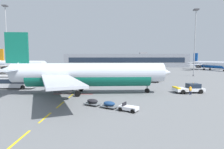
{
  "coord_description": "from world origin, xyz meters",
  "views": [
    {
      "loc": [
        26.61,
        -14.47,
        7.25
      ],
      "look_at": [
        25.79,
        24.4,
        3.75
      ],
      "focal_mm": 29.66,
      "sensor_mm": 36.0,
      "label": 1
    }
  ],
  "objects_px": {
    "catering_truck": "(157,76)",
    "ground_crew_worker": "(190,90)",
    "airliner_foreground": "(86,74)",
    "apron_light_mast_far": "(195,35)",
    "baggage_train": "(109,104)",
    "ground_power_truck": "(40,78)",
    "apron_shuttle_bus": "(9,81)",
    "fuel_service_truck": "(75,75)",
    "apron_light_mast_near": "(6,33)",
    "pushback_tug": "(189,88)",
    "airliner_far_center": "(20,65)",
    "airliner_mid_left": "(209,64)"
  },
  "relations": [
    {
      "from": "ground_crew_worker",
      "to": "apron_light_mast_far",
      "type": "bearing_deg",
      "value": 66.63
    },
    {
      "from": "catering_truck",
      "to": "apron_light_mast_far",
      "type": "distance_m",
      "value": 28.94
    },
    {
      "from": "airliner_foreground",
      "to": "fuel_service_truck",
      "type": "bearing_deg",
      "value": 108.08
    },
    {
      "from": "apron_light_mast_near",
      "to": "apron_light_mast_far",
      "type": "bearing_deg",
      "value": -1.02
    },
    {
      "from": "apron_shuttle_bus",
      "to": "ground_power_truck",
      "type": "distance_m",
      "value": 9.77
    },
    {
      "from": "airliner_far_center",
      "to": "fuel_service_truck",
      "type": "relative_size",
      "value": 4.6
    },
    {
      "from": "airliner_far_center",
      "to": "fuel_service_truck",
      "type": "bearing_deg",
      "value": -41.39
    },
    {
      "from": "apron_shuttle_bus",
      "to": "fuel_service_truck",
      "type": "relative_size",
      "value": 1.7
    },
    {
      "from": "apron_light_mast_far",
      "to": "airliner_foreground",
      "type": "bearing_deg",
      "value": -135.0
    },
    {
      "from": "ground_power_truck",
      "to": "apron_light_mast_far",
      "type": "xyz_separation_m",
      "value": [
        52.52,
        21.98,
        14.47
      ]
    },
    {
      "from": "fuel_service_truck",
      "to": "airliner_foreground",
      "type": "bearing_deg",
      "value": -71.92
    },
    {
      "from": "ground_crew_worker",
      "to": "baggage_train",
      "type": "bearing_deg",
      "value": -147.36
    },
    {
      "from": "apron_shuttle_bus",
      "to": "ground_crew_worker",
      "type": "height_order",
      "value": "apron_shuttle_bus"
    },
    {
      "from": "airliner_far_center",
      "to": "apron_light_mast_near",
      "type": "height_order",
      "value": "apron_light_mast_near"
    },
    {
      "from": "airliner_foreground",
      "to": "airliner_mid_left",
      "type": "bearing_deg",
      "value": 50.46
    },
    {
      "from": "apron_shuttle_bus",
      "to": "pushback_tug",
      "type": "bearing_deg",
      "value": -6.13
    },
    {
      "from": "pushback_tug",
      "to": "ground_power_truck",
      "type": "xyz_separation_m",
      "value": [
        -36.95,
        13.37,
        0.74
      ]
    },
    {
      "from": "baggage_train",
      "to": "apron_light_mast_far",
      "type": "distance_m",
      "value": 59.42
    },
    {
      "from": "airliner_foreground",
      "to": "baggage_train",
      "type": "height_order",
      "value": "airliner_foreground"
    },
    {
      "from": "apron_light_mast_far",
      "to": "ground_power_truck",
      "type": "bearing_deg",
      "value": -157.29
    },
    {
      "from": "airliner_foreground",
      "to": "fuel_service_truck",
      "type": "height_order",
      "value": "airliner_foreground"
    },
    {
      "from": "airliner_foreground",
      "to": "apron_light_mast_far",
      "type": "xyz_separation_m",
      "value": [
        36.93,
        36.93,
        12.16
      ]
    },
    {
      "from": "apron_light_mast_near",
      "to": "fuel_service_truck",
      "type": "bearing_deg",
      "value": -27.84
    },
    {
      "from": "ground_crew_worker",
      "to": "apron_light_mast_near",
      "type": "relative_size",
      "value": 0.06
    },
    {
      "from": "airliner_far_center",
      "to": "apron_shuttle_bus",
      "type": "height_order",
      "value": "airliner_far_center"
    },
    {
      "from": "pushback_tug",
      "to": "fuel_service_truck",
      "type": "distance_m",
      "value": 34.81
    },
    {
      "from": "ground_power_truck",
      "to": "ground_crew_worker",
      "type": "height_order",
      "value": "ground_power_truck"
    },
    {
      "from": "airliner_foreground",
      "to": "apron_light_mast_near",
      "type": "bearing_deg",
      "value": 135.2
    },
    {
      "from": "fuel_service_truck",
      "to": "airliner_mid_left",
      "type": "bearing_deg",
      "value": 37.58
    },
    {
      "from": "catering_truck",
      "to": "apron_light_mast_far",
      "type": "relative_size",
      "value": 0.28
    },
    {
      "from": "airliner_far_center",
      "to": "ground_power_truck",
      "type": "height_order",
      "value": "airliner_far_center"
    },
    {
      "from": "catering_truck",
      "to": "fuel_service_truck",
      "type": "relative_size",
      "value": 1.02
    },
    {
      "from": "apron_shuttle_bus",
      "to": "ground_crew_worker",
      "type": "distance_m",
      "value": 40.63
    },
    {
      "from": "airliner_foreground",
      "to": "baggage_train",
      "type": "xyz_separation_m",
      "value": [
        5.04,
        -10.73,
        -3.42
      ]
    },
    {
      "from": "catering_truck",
      "to": "ground_crew_worker",
      "type": "relative_size",
      "value": 4.11
    },
    {
      "from": "pushback_tug",
      "to": "apron_light_mast_near",
      "type": "height_order",
      "value": "apron_light_mast_near"
    },
    {
      "from": "airliner_mid_left",
      "to": "apron_light_mast_near",
      "type": "relative_size",
      "value": 1.02
    },
    {
      "from": "fuel_service_truck",
      "to": "baggage_train",
      "type": "bearing_deg",
      "value": -69.49
    },
    {
      "from": "airliner_far_center",
      "to": "ground_crew_worker",
      "type": "xyz_separation_m",
      "value": [
        60.86,
        -51.58,
        -2.79
      ]
    },
    {
      "from": "airliner_far_center",
      "to": "apron_light_mast_near",
      "type": "xyz_separation_m",
      "value": [
        1.66,
        -12.58,
        13.51
      ]
    },
    {
      "from": "ground_crew_worker",
      "to": "airliner_foreground",
      "type": "bearing_deg",
      "value": 177.98
    },
    {
      "from": "airliner_foreground",
      "to": "apron_light_mast_far",
      "type": "distance_m",
      "value": 53.62
    },
    {
      "from": "apron_shuttle_bus",
      "to": "fuel_service_truck",
      "type": "height_order",
      "value": "fuel_service_truck"
    },
    {
      "from": "airliner_foreground",
      "to": "apron_light_mast_near",
      "type": "height_order",
      "value": "apron_light_mast_near"
    },
    {
      "from": "ground_crew_worker",
      "to": "apron_light_mast_near",
      "type": "height_order",
      "value": "apron_light_mast_near"
    },
    {
      "from": "fuel_service_truck",
      "to": "baggage_train",
      "type": "height_order",
      "value": "fuel_service_truck"
    },
    {
      "from": "apron_light_mast_far",
      "to": "catering_truck",
      "type": "bearing_deg",
      "value": -137.02
    },
    {
      "from": "apron_light_mast_near",
      "to": "baggage_train",
      "type": "bearing_deg",
      "value": -48.35
    },
    {
      "from": "fuel_service_truck",
      "to": "apron_light_mast_far",
      "type": "relative_size",
      "value": 0.27
    },
    {
      "from": "catering_truck",
      "to": "apron_light_mast_far",
      "type": "bearing_deg",
      "value": 42.98
    }
  ]
}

